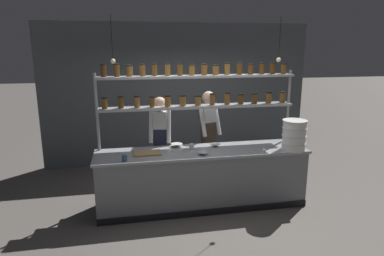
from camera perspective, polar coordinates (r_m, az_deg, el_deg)
The scene contains 14 objects.
ground_plane at distance 5.68m, azimuth 1.64°, elevation -12.65°, with size 40.00×40.00×0.00m, color #5B5651.
back_wall at distance 7.40m, azimuth -2.24°, elevation 5.65°, with size 5.70×0.12×2.97m, color #4C5156.
prep_counter at distance 5.49m, azimuth 1.68°, elevation -8.35°, with size 3.30×0.76×0.92m.
spice_shelf_unit at distance 5.46m, azimuth 1.12°, elevation 6.01°, with size 3.18×0.28×2.25m.
chef_left at distance 5.74m, azimuth -5.28°, elevation -1.91°, with size 0.40×0.32×1.69m.
chef_center at distance 6.04m, azimuth 2.73°, elevation -0.73°, with size 0.41×0.34×1.74m.
container_stack at distance 5.53m, azimuth 16.65°, elevation -1.13°, with size 0.38×0.38×0.47m.
cutting_board at distance 5.20m, azimuth -7.44°, elevation -4.18°, with size 0.40×0.26×0.02m.
prep_bowl_near_left at distance 5.11m, azimuth 1.81°, elevation -4.27°, with size 0.16×0.16×0.04m.
prep_bowl_center_front at distance 5.52m, azimuth 3.90°, elevation -2.91°, with size 0.17×0.17×0.05m.
prep_bowl_center_back at distance 5.51m, azimuth -2.57°, elevation -2.91°, with size 0.19×0.19×0.05m.
serving_cup_front at distance 4.92m, azimuth -11.16°, elevation -4.98°, with size 0.07×0.07×0.09m.
serving_cup_by_board at distance 5.35m, azimuth -0.07°, elevation -3.14°, with size 0.07×0.07×0.10m.
pendant_light_row at distance 5.08m, azimuth 1.29°, elevation 11.56°, with size 2.54×0.07×0.66m.
Camera 1 is at (-1.15, -4.96, 2.51)m, focal length 32.00 mm.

